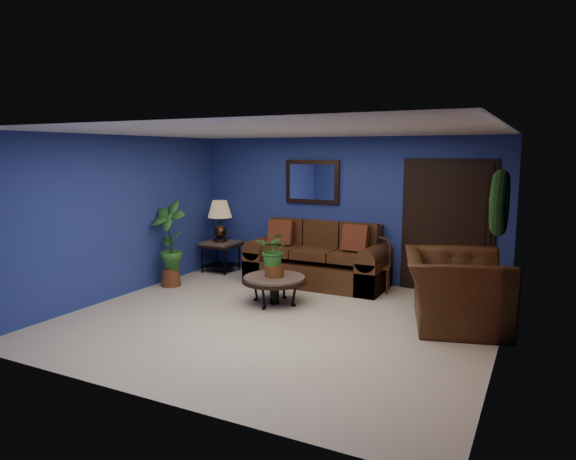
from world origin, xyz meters
The scene contains 18 objects.
floor centered at (0.00, 0.00, 0.00)m, with size 5.50×5.50×0.00m, color #C0B39F.
wall_back centered at (0.00, 2.50, 1.25)m, with size 5.50×0.04×2.50m, color navy.
wall_left centered at (-2.75, 0.00, 1.25)m, with size 0.04×5.00×2.50m, color navy.
wall_right_brick centered at (2.75, 0.00, 1.25)m, with size 0.04×5.00×2.50m, color maroon.
ceiling centered at (0.00, 0.00, 2.50)m, with size 5.50×5.00×0.02m, color white.
crown_molding centered at (2.72, 0.00, 2.43)m, with size 0.03×5.00×0.14m, color white.
wall_mirror centered at (-0.60, 2.46, 1.72)m, with size 1.02×0.06×0.77m, color #3D2515.
closet_door centered at (1.75, 2.47, 1.05)m, with size 1.44×0.06×2.18m, color black.
wreath centered at (2.69, 0.05, 1.70)m, with size 0.72×0.72×0.16m, color black.
sofa centered at (-0.29, 2.09, 0.35)m, with size 2.37×1.02×1.07m.
coffee_table centered at (-0.40, 0.66, 0.36)m, with size 0.96×0.96×0.41m.
end_table centered at (-2.30, 2.05, 0.44)m, with size 0.63×0.63×0.58m.
table_lamp centered at (-2.30, 2.05, 1.06)m, with size 0.45×0.45×0.74m.
side_chair centered at (0.76, 2.11, 0.49)m, with size 0.43×0.43×0.87m.
armchair centered at (2.15, 0.88, 0.47)m, with size 1.44×1.26×0.94m, color #482714.
coffee_plant centered at (-0.40, 0.66, 0.78)m, with size 0.52×0.45×0.68m.
floor_plant centered at (2.35, 1.18, 0.39)m, with size 0.41×0.37×0.77m.
tall_plant centered at (-2.45, 0.78, 0.77)m, with size 0.64×0.45×1.43m.
Camera 1 is at (3.14, -5.85, 2.23)m, focal length 32.00 mm.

